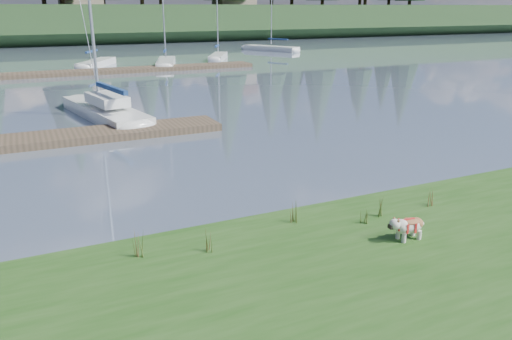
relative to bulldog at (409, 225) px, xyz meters
name	(u,v)px	position (x,y,z in m)	size (l,w,h in m)	color
ground	(70,75)	(-3.53, 34.02, -0.67)	(200.00, 200.00, 0.00)	slate
ridge	(40,24)	(-3.53, 77.02, 1.83)	(200.00, 20.00, 5.00)	#1E351A
bulldog	(409,225)	(0.00, 0.00, 0.00)	(0.86, 0.40, 0.52)	silver
sailboat_main	(100,107)	(-3.73, 17.40, -0.25)	(3.29, 8.79, 12.44)	silver
dock_near	(14,142)	(-7.53, 13.02, -0.52)	(16.00, 2.00, 0.30)	#4C3D2C
dock_far	(97,72)	(-1.53, 34.02, -0.52)	(26.00, 2.20, 0.30)	#4C3D2C
sailboat_bg_2	(99,62)	(-0.60, 39.33, -0.34)	(4.58, 6.86, 10.70)	silver
sailboat_bg_3	(166,61)	(5.03, 37.53, -0.35)	(3.57, 7.35, 10.76)	silver
sailboat_bg_4	(219,56)	(11.19, 40.42, -0.34)	(4.01, 6.05, 9.36)	silver
sailboat_bg_5	(266,48)	(20.06, 47.71, -0.35)	(5.12, 7.85, 11.48)	silver
weed_0	(210,242)	(-3.96, 1.23, -0.11)	(0.17, 0.14, 0.50)	#475B23
weed_1	(293,214)	(-1.80, 1.74, -0.09)	(0.17, 0.14, 0.55)	#475B23
weed_2	(379,207)	(0.19, 1.20, -0.07)	(0.17, 0.14, 0.59)	#475B23
weed_3	(138,245)	(-5.33, 1.59, -0.05)	(0.17, 0.14, 0.65)	#475B23
weed_4	(364,216)	(-0.34, 1.08, -0.15)	(0.17, 0.14, 0.41)	#475B23
weed_5	(429,196)	(1.75, 1.26, -0.07)	(0.17, 0.14, 0.60)	#475B23
mud_lip	(211,236)	(-3.53, 2.42, -0.60)	(60.00, 0.50, 0.14)	#33281C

